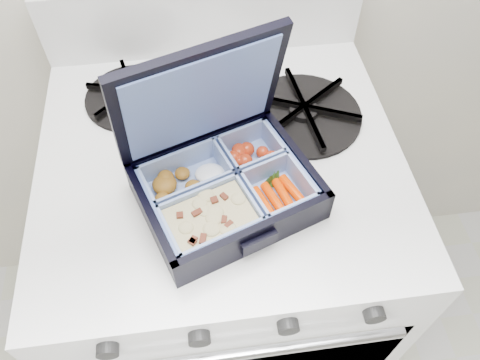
{
  "coord_description": "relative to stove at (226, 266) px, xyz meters",
  "views": [
    {
      "loc": [
        -0.44,
        1.26,
        1.31
      ],
      "look_at": [
        -0.39,
        1.62,
        0.83
      ],
      "focal_mm": 35.0,
      "sensor_mm": 36.0,
      "label": 1
    }
  ],
  "objects": [
    {
      "name": "bento_box",
      "position": [
        0.0,
        -0.1,
        0.42
      ],
      "size": [
        0.26,
        0.23,
        0.05
      ],
      "primitive_type": null,
      "rotation": [
        0.0,
        0.0,
        0.35
      ],
      "color": "black",
      "rests_on": "stove"
    },
    {
      "name": "fork",
      "position": [
        0.09,
        0.02,
        0.4
      ],
      "size": [
        0.14,
        0.12,
        0.01
      ],
      "primitive_type": null,
      "rotation": [
        0.0,
        0.0,
        -0.9
      ],
      "color": "silver",
      "rests_on": "stove"
    },
    {
      "name": "burner_grate_rear",
      "position": [
        -0.12,
        0.12,
        0.41
      ],
      "size": [
        0.19,
        0.19,
        0.02
      ],
      "primitive_type": "cylinder",
      "rotation": [
        0.0,
        0.0,
        -0.29
      ],
      "color": "black",
      "rests_on": "stove"
    },
    {
      "name": "stove",
      "position": [
        0.0,
        0.0,
        0.0
      ],
      "size": [
        0.53,
        0.53,
        0.79
      ],
      "primitive_type": null,
      "color": "white",
      "rests_on": "floor"
    },
    {
      "name": "burner_grate",
      "position": [
        0.14,
        0.04,
        0.41
      ],
      "size": [
        0.24,
        0.24,
        0.03
      ],
      "primitive_type": "cylinder",
      "rotation": [
        0.0,
        0.0,
        -0.42
      ],
      "color": "black",
      "rests_on": "stove"
    }
  ]
}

